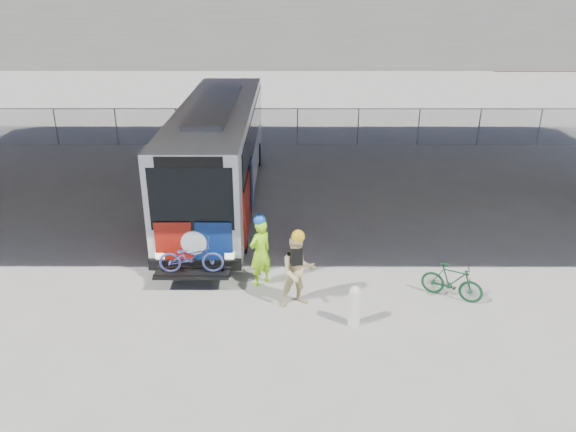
{
  "coord_description": "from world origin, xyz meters",
  "views": [
    {
      "loc": [
        0.58,
        -15.32,
        7.68
      ],
      "look_at": [
        0.55,
        -0.96,
        1.6
      ],
      "focal_mm": 35.0,
      "sensor_mm": 36.0,
      "label": 1
    }
  ],
  "objects_px": {
    "bike_parked": "(452,281)",
    "cyclist_hivis": "(260,251)",
    "bus": "(218,145)",
    "bollard": "(355,305)",
    "cyclist_tan": "(298,270)"
  },
  "relations": [
    {
      "from": "cyclist_tan",
      "to": "bike_parked",
      "type": "relative_size",
      "value": 1.3
    },
    {
      "from": "bus",
      "to": "cyclist_tan",
      "type": "bearing_deg",
      "value": -69.28
    },
    {
      "from": "bus",
      "to": "bike_parked",
      "type": "relative_size",
      "value": 8.05
    },
    {
      "from": "bike_parked",
      "to": "cyclist_hivis",
      "type": "bearing_deg",
      "value": 110.52
    },
    {
      "from": "bollard",
      "to": "cyclist_hivis",
      "type": "distance_m",
      "value": 3.11
    },
    {
      "from": "bus",
      "to": "bollard",
      "type": "distance_m",
      "value": 9.44
    },
    {
      "from": "bollard",
      "to": "bike_parked",
      "type": "height_order",
      "value": "bollard"
    },
    {
      "from": "bollard",
      "to": "cyclist_tan",
      "type": "distance_m",
      "value": 1.68
    },
    {
      "from": "bollard",
      "to": "bus",
      "type": "bearing_deg",
      "value": 116.36
    },
    {
      "from": "bollard",
      "to": "bike_parked",
      "type": "distance_m",
      "value": 2.95
    },
    {
      "from": "bollard",
      "to": "cyclist_hivis",
      "type": "bearing_deg",
      "value": 139.06
    },
    {
      "from": "cyclist_tan",
      "to": "bike_parked",
      "type": "distance_m",
      "value": 4.03
    },
    {
      "from": "bollard",
      "to": "bike_parked",
      "type": "bearing_deg",
      "value": 25.48
    },
    {
      "from": "bus",
      "to": "bollard",
      "type": "xyz_separation_m",
      "value": [
        4.13,
        -8.34,
        -1.54
      ]
    },
    {
      "from": "bus",
      "to": "bike_parked",
      "type": "distance_m",
      "value": 9.94
    }
  ]
}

